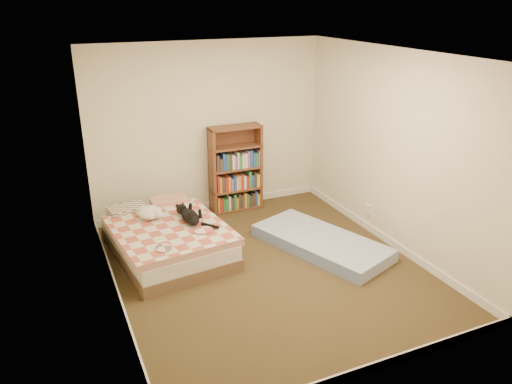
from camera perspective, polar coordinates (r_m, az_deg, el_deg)
name	(u,v)px	position (r m, az deg, el deg)	size (l,w,h in m)	color
room	(267,174)	(5.58, 1.30, 2.01)	(3.51, 4.01, 2.51)	#3F311B
bed	(167,238)	(6.42, -10.18, -5.15)	(1.44, 1.88, 0.47)	brown
bookshelf	(235,178)	(7.53, -2.38, 1.63)	(0.78, 0.26, 1.30)	brown
floor_mattress	(321,243)	(6.54, 7.44, -5.76)	(0.80, 1.78, 0.16)	#7A8FCB
black_cat	(190,215)	(6.30, -7.60, -2.66)	(0.29, 0.74, 0.17)	black
white_dog	(150,212)	(6.46, -11.97, -2.30)	(0.33, 0.35, 0.16)	white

